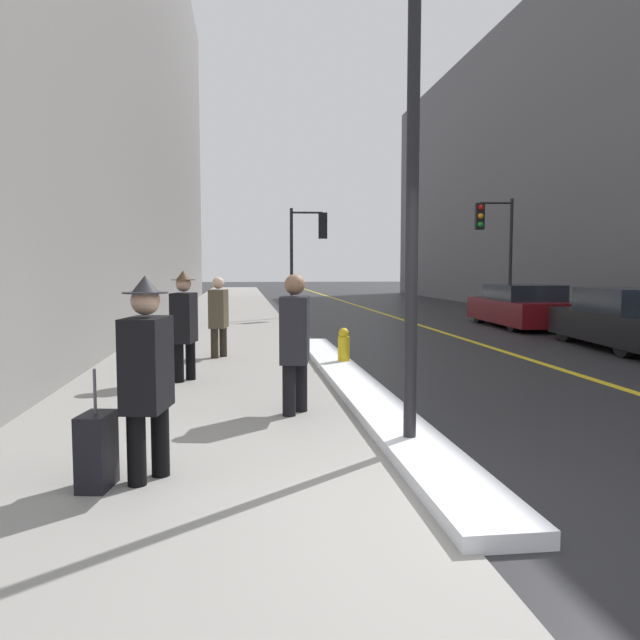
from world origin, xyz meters
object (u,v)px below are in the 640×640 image
traffic_light_far (492,232)px  fire_hydrant (344,348)px  lamp_post (414,98)px  parked_car_black (630,320)px  parked_car_maroon (521,307)px  pedestrian_nearside (295,337)px  pedestrian_in_fedora (184,321)px  rolling_suitcase (97,452)px  pedestrian_with_shoulder_bag (147,370)px  pedestrian_trailing (219,313)px  traffic_light_near (311,239)px

traffic_light_far → fire_hydrant: size_ratio=5.87×
lamp_post → parked_car_black: lamp_post is taller
parked_car_maroon → lamp_post: bearing=153.4°
traffic_light_far → parked_car_black: traffic_light_far is taller
traffic_light_far → fire_hydrant: traffic_light_far is taller
traffic_light_far → fire_hydrant: 12.33m
parked_car_black → lamp_post: bearing=140.6°
lamp_post → pedestrian_nearside: bearing=121.5°
traffic_light_far → parked_car_black: 8.49m
pedestrian_in_fedora → rolling_suitcase: bearing=6.4°
pedestrian_with_shoulder_bag → parked_car_maroon: bearing=153.9°
lamp_post → pedestrian_with_shoulder_bag: 3.37m
pedestrian_nearside → rolling_suitcase: bearing=-27.3°
pedestrian_trailing → rolling_suitcase: size_ratio=1.65×
pedestrian_with_shoulder_bag → pedestrian_in_fedora: size_ratio=0.98×
rolling_suitcase → pedestrian_trailing: bearing=-175.8°
pedestrian_in_fedora → traffic_light_near: bearing=174.6°
pedestrian_with_shoulder_bag → pedestrian_nearside: (1.37, 2.17, 0.01)m
fire_hydrant → parked_car_maroon: bearing=47.0°
parked_car_maroon → fire_hydrant: size_ratio=6.59×
traffic_light_near → rolling_suitcase: traffic_light_near is taller
parked_car_maroon → parked_car_black: bearing=-177.0°
pedestrian_trailing → fire_hydrant: bearing=65.0°
lamp_post → fire_hydrant: bearing=87.9°
traffic_light_far → pedestrian_nearside: size_ratio=2.48×
pedestrian_trailing → rolling_suitcase: (-0.69, -7.18, -0.57)m
pedestrian_nearside → pedestrian_trailing: (-1.06, 4.87, -0.05)m
parked_car_black → parked_car_maroon: 5.15m
pedestrian_with_shoulder_bag → parked_car_maroon: (8.99, 12.47, -0.31)m
traffic_light_near → pedestrian_trailing: traffic_light_near is taller
pedestrian_nearside → pedestrian_trailing: bearing=-158.1°
pedestrian_with_shoulder_bag → parked_car_maroon: 15.38m
traffic_light_near → parked_car_maroon: size_ratio=0.83×
fire_hydrant → parked_car_black: bearing=15.4°
pedestrian_nearside → traffic_light_far: bearing=158.9°
pedestrian_nearside → parked_car_black: 9.23m
lamp_post → fire_hydrant: lamp_post is taller
pedestrian_with_shoulder_bag → rolling_suitcase: 0.73m
traffic_light_near → pedestrian_trailing: bearing=-102.9°
lamp_post → parked_car_black: (6.69, 6.72, -2.65)m
pedestrian_in_fedora → parked_car_black: 9.56m
pedestrian_nearside → fire_hydrant: size_ratio=2.36×
traffic_light_near → pedestrian_nearside: size_ratio=2.31×
lamp_post → traffic_light_far: 16.42m
traffic_light_far → pedestrian_with_shoulder_bag: 18.17m
lamp_post → parked_car_maroon: size_ratio=1.20×
traffic_light_far → pedestrian_with_shoulder_bag: traffic_light_far is taller
pedestrian_with_shoulder_bag → rolling_suitcase: bearing=-59.4°
pedestrian_trailing → parked_car_black: size_ratio=0.35×
rolling_suitcase → fire_hydrant: rolling_suitcase is taller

